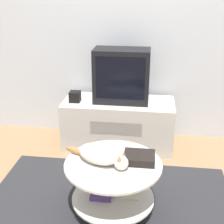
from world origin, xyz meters
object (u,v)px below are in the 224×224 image
object	(u,v)px
dvd_box	(139,158)
cat	(100,155)
tv	(122,76)
speaker	(75,97)

from	to	relation	value
dvd_box	cat	bearing A→B (deg)	-168.92
tv	speaker	xyz separation A→B (m)	(-0.47, -0.07, -0.22)
tv	speaker	size ratio (longest dim) A/B	5.19
tv	dvd_box	world-z (taller)	tv
tv	speaker	world-z (taller)	tv
cat	dvd_box	bearing A→B (deg)	34.79
tv	speaker	distance (m)	0.53
speaker	dvd_box	bearing A→B (deg)	-53.53
tv	cat	xyz separation A→B (m)	(-0.04, -1.09, -0.28)
speaker	tv	bearing A→B (deg)	8.75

